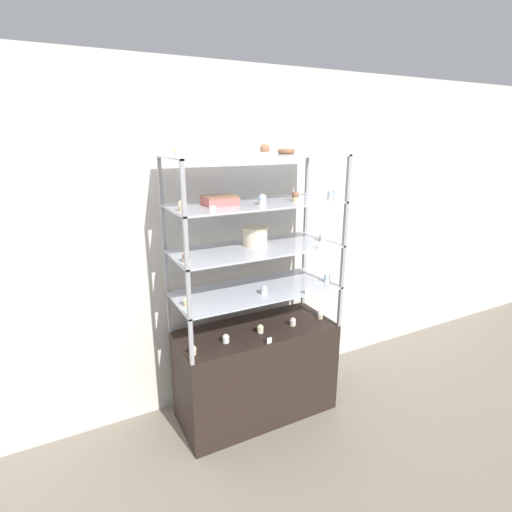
% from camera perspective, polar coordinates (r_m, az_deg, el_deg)
% --- Properties ---
extents(ground_plane, '(20.00, 20.00, 0.00)m').
position_cam_1_polar(ground_plane, '(3.41, 0.00, -21.25)').
color(ground_plane, gray).
extents(back_wall, '(8.00, 0.05, 2.60)m').
position_cam_1_polar(back_wall, '(3.15, -3.37, 2.05)').
color(back_wall, silver).
rests_on(back_wall, ground_plane).
extents(display_base, '(1.18, 0.51, 0.72)m').
position_cam_1_polar(display_base, '(3.20, 0.00, -16.13)').
color(display_base, black).
rests_on(display_base, ground_plane).
extents(display_riser_lower, '(1.18, 0.51, 0.31)m').
position_cam_1_polar(display_riser_lower, '(2.89, 0.00, -5.15)').
color(display_riser_lower, '#99999E').
rests_on(display_riser_lower, display_base).
extents(display_riser_middle, '(1.18, 0.51, 0.31)m').
position_cam_1_polar(display_riser_middle, '(2.79, 0.00, 0.85)').
color(display_riser_middle, '#99999E').
rests_on(display_riser_middle, display_riser_lower).
extents(display_riser_upper, '(1.18, 0.51, 0.31)m').
position_cam_1_polar(display_riser_upper, '(2.72, 0.00, 7.23)').
color(display_riser_upper, '#99999E').
rests_on(display_riser_upper, display_riser_middle).
extents(display_riser_top, '(1.18, 0.51, 0.31)m').
position_cam_1_polar(display_riser_top, '(2.69, 0.00, 13.85)').
color(display_riser_top, '#99999E').
rests_on(display_riser_top, display_riser_upper).
extents(layer_cake_centerpiece, '(0.18, 0.18, 0.13)m').
position_cam_1_polar(layer_cake_centerpiece, '(2.83, -0.15, 2.88)').
color(layer_cake_centerpiece, beige).
rests_on(layer_cake_centerpiece, display_riser_middle).
extents(sheet_cake_frosted, '(0.21, 0.17, 0.06)m').
position_cam_1_polar(sheet_cake_frosted, '(2.64, -5.22, 7.93)').
color(sheet_cake_frosted, '#C66660').
rests_on(sheet_cake_frosted, display_riser_upper).
extents(cupcake_0, '(0.05, 0.05, 0.06)m').
position_cam_1_polar(cupcake_0, '(2.72, -9.03, -13.13)').
color(cupcake_0, '#CCB28C').
rests_on(cupcake_0, display_base).
extents(cupcake_1, '(0.05, 0.05, 0.06)m').
position_cam_1_polar(cupcake_1, '(2.83, -4.33, -11.66)').
color(cupcake_1, white).
rests_on(cupcake_1, display_base).
extents(cupcake_2, '(0.05, 0.05, 0.06)m').
position_cam_1_polar(cupcake_2, '(2.95, 0.54, -10.36)').
color(cupcake_2, beige).
rests_on(cupcake_2, display_base).
extents(cupcake_3, '(0.05, 0.05, 0.06)m').
position_cam_1_polar(cupcake_3, '(3.07, 5.27, -9.31)').
color(cupcake_3, beige).
rests_on(cupcake_3, display_base).
extents(cupcake_4, '(0.05, 0.05, 0.06)m').
position_cam_1_polar(cupcake_4, '(3.20, 9.14, -8.29)').
color(cupcake_4, '#CCB28C').
rests_on(cupcake_4, display_base).
extents(price_tag_0, '(0.04, 0.00, 0.04)m').
position_cam_1_polar(price_tag_0, '(2.81, 1.91, -11.98)').
color(price_tag_0, white).
rests_on(price_tag_0, display_base).
extents(cupcake_5, '(0.05, 0.05, 0.06)m').
position_cam_1_polar(cupcake_5, '(2.64, -9.90, -6.45)').
color(cupcake_5, '#CCB28C').
rests_on(cupcake_5, display_riser_lower).
extents(cupcake_6, '(0.05, 0.05, 0.06)m').
position_cam_1_polar(cupcake_6, '(2.80, 1.15, -4.85)').
color(cupcake_6, white).
rests_on(cupcake_6, display_riser_lower).
extents(cupcake_7, '(0.05, 0.05, 0.06)m').
position_cam_1_polar(cupcake_7, '(3.07, 10.09, -3.15)').
color(cupcake_7, white).
rests_on(cupcake_7, display_riser_lower).
extents(price_tag_1, '(0.04, 0.00, 0.04)m').
position_cam_1_polar(price_tag_1, '(2.83, 7.35, -4.92)').
color(price_tag_1, white).
rests_on(price_tag_1, display_riser_lower).
extents(cupcake_8, '(0.05, 0.05, 0.06)m').
position_cam_1_polar(cupcake_8, '(2.49, -9.93, -0.22)').
color(cupcake_8, '#CCB28C').
rests_on(cupcake_8, display_riser_middle).
extents(cupcake_9, '(0.05, 0.05, 0.06)m').
position_cam_1_polar(cupcake_9, '(3.00, 9.48, 2.70)').
color(cupcake_9, white).
rests_on(cupcake_9, display_riser_middle).
extents(price_tag_2, '(0.04, 0.00, 0.04)m').
position_cam_1_polar(price_tag_2, '(2.78, 9.17, 1.46)').
color(price_tag_2, white).
rests_on(price_tag_2, display_riser_middle).
extents(cupcake_10, '(0.05, 0.05, 0.07)m').
position_cam_1_polar(cupcake_10, '(2.43, -10.43, 7.08)').
color(cupcake_10, '#CCB28C').
rests_on(cupcake_10, display_riser_upper).
extents(cupcake_11, '(0.05, 0.05, 0.07)m').
position_cam_1_polar(cupcake_11, '(2.64, 0.98, 8.09)').
color(cupcake_11, white).
rests_on(cupcake_11, display_riser_upper).
extents(cupcake_12, '(0.05, 0.05, 0.07)m').
position_cam_1_polar(cupcake_12, '(2.79, 5.66, 8.49)').
color(cupcake_12, '#CCB28C').
rests_on(cupcake_12, display_riser_upper).
extents(cupcake_13, '(0.05, 0.05, 0.07)m').
position_cam_1_polar(cupcake_13, '(2.92, 10.65, 8.64)').
color(cupcake_13, white).
rests_on(cupcake_13, display_riser_upper).
extents(price_tag_3, '(0.04, 0.00, 0.04)m').
position_cam_1_polar(price_tag_3, '(2.34, -6.21, 6.59)').
color(price_tag_3, white).
rests_on(price_tag_3, display_riser_upper).
extents(cupcake_14, '(0.07, 0.07, 0.07)m').
position_cam_1_polar(cupcake_14, '(2.43, -10.94, 14.50)').
color(cupcake_14, beige).
rests_on(cupcake_14, display_riser_top).
extents(cupcake_15, '(0.07, 0.07, 0.07)m').
position_cam_1_polar(cupcake_15, '(2.56, 1.28, 14.88)').
color(cupcake_15, white).
rests_on(cupcake_15, display_riser_top).
extents(cupcake_16, '(0.07, 0.07, 0.07)m').
position_cam_1_polar(cupcake_16, '(2.92, 9.93, 14.87)').
color(cupcake_16, white).
rests_on(cupcake_16, display_riser_top).
extents(price_tag_4, '(0.04, 0.00, 0.04)m').
position_cam_1_polar(price_tag_4, '(2.33, -4.82, 14.38)').
color(price_tag_4, white).
rests_on(price_tag_4, display_riser_top).
extents(donut_glazed, '(0.12, 0.12, 0.03)m').
position_cam_1_polar(donut_glazed, '(2.86, 4.34, 14.71)').
color(donut_glazed, brown).
rests_on(donut_glazed, display_riser_top).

